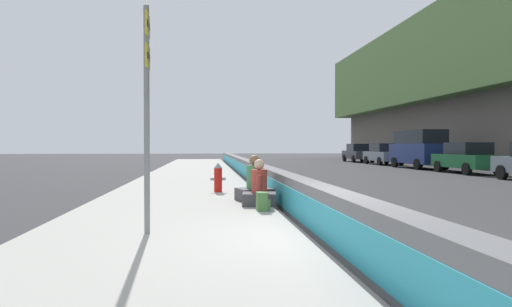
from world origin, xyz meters
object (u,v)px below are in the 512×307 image
route_sign_post (147,103)px  seated_person_foreground (259,191)px  backpack (262,202)px  fire_hydrant (218,177)px  parked_car_farther (358,153)px  seated_person_middle (254,186)px  parked_car_fourth (467,158)px  parked_car_far (383,154)px  parked_car_midline (419,148)px

route_sign_post → seated_person_foreground: route_sign_post is taller
seated_person_foreground → backpack: 0.90m
fire_hydrant → parked_car_farther: size_ratio=0.19×
seated_person_middle → backpack: 1.80m
parked_car_fourth → parked_car_farther: bearing=0.4°
parked_car_far → parked_car_farther: same height
seated_person_middle → parked_car_far: 26.76m
seated_person_foreground → backpack: size_ratio=2.70×
backpack → fire_hydrant: bearing=11.7°
seated_person_foreground → route_sign_post: bearing=145.6°
fire_hydrant → seated_person_middle: size_ratio=0.76×
parked_car_fourth → parked_car_midline: bearing=0.3°
seated_person_middle → parked_car_far: (23.38, -13.01, 0.36)m
seated_person_middle → backpack: (-1.79, 0.02, -0.17)m
seated_person_middle → parked_car_midline: parked_car_midline is taller
parked_car_farther → route_sign_post: bearing=155.6°
seated_person_middle → backpack: bearing=179.3°
seated_person_foreground → parked_car_far: (24.29, -12.99, 0.38)m
fire_hydrant → seated_person_middle: bearing=-159.0°
seated_person_middle → parked_car_farther: (29.20, -12.93, 0.36)m
parked_car_midline → parked_car_farther: parked_car_midline is taller
seated_person_foreground → parked_car_far: parked_car_far is taller
parked_car_midline → parked_car_farther: (11.88, 0.08, -0.49)m
route_sign_post → parked_car_farther: bearing=-24.4°
parked_car_fourth → parked_car_far: bearing=0.2°
seated_person_foreground → seated_person_middle: bearing=1.0°
parked_car_fourth → parked_car_farther: same height
seated_person_foreground → seated_person_middle: 0.91m
seated_person_foreground → parked_car_farther: parked_car_farther is taller
backpack → parked_car_far: size_ratio=0.09×
fire_hydrant → parked_car_far: size_ratio=0.20×
route_sign_post → seated_person_middle: size_ratio=3.11×
parked_car_fourth → route_sign_post: bearing=136.3°
seated_person_foreground → parked_car_midline: 22.40m
seated_person_middle → parked_car_midline: (17.32, -13.01, 0.85)m
seated_person_foreground → parked_car_farther: size_ratio=0.24×
backpack → parked_car_midline: (19.11, -13.03, 1.02)m
fire_hydrant → parked_car_midline: size_ratio=0.17×
parked_car_farther → backpack: bearing=157.3°
parked_car_far → parked_car_farther: (5.82, 0.08, 0.00)m
seated_person_foreground → parked_car_midline: size_ratio=0.21×
parked_car_fourth → parked_car_far: size_ratio=1.00×
route_sign_post → seated_person_middle: (4.07, -2.15, -1.71)m
route_sign_post → fire_hydrant: 6.63m
parked_car_midline → parked_car_far: 6.08m
fire_hydrant → parked_car_midline: parked_car_midline is taller
seated_person_middle → parked_car_far: size_ratio=0.26×
seated_person_middle → backpack: seated_person_middle is taller
route_sign_post → seated_person_middle: route_sign_post is taller
parked_car_farther → fire_hydrant: bearing=152.9°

